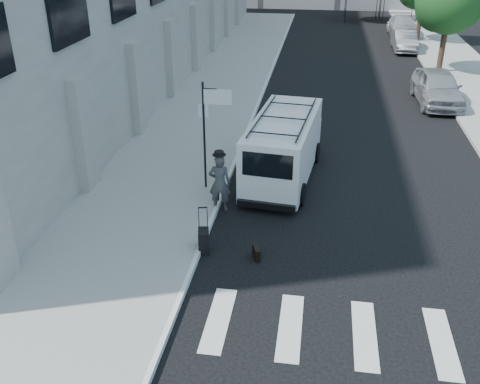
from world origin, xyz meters
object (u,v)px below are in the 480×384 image
(cargo_van, at_px, (284,146))
(parked_car_b, at_px, (404,40))
(briefcase, at_px, (256,253))
(parked_car_c, at_px, (403,26))
(businessman, at_px, (220,183))
(suitcase, at_px, (204,241))
(parked_car_a, at_px, (437,87))

(cargo_van, distance_m, parked_car_b, 22.34)
(briefcase, distance_m, parked_car_c, 32.56)
(businessman, relative_size, parked_car_c, 0.36)
(businessman, bearing_deg, cargo_van, -125.92)
(businessman, bearing_deg, suitcase, 86.55)
(briefcase, distance_m, parked_car_a, 16.13)
(cargo_van, bearing_deg, businessman, -116.44)
(briefcase, xyz_separation_m, cargo_van, (0.29, 5.15, 0.96))
(suitcase, relative_size, cargo_van, 0.21)
(suitcase, xyz_separation_m, cargo_van, (1.72, 5.04, 0.80))
(briefcase, relative_size, parked_car_c, 0.09)
(parked_car_b, bearing_deg, businessman, -108.90)
(briefcase, distance_m, cargo_van, 5.25)
(briefcase, height_order, suitcase, suitcase)
(suitcase, relative_size, parked_car_c, 0.25)
(briefcase, height_order, parked_car_b, parked_car_b)
(parked_car_b, bearing_deg, parked_car_c, 84.68)
(parked_car_a, height_order, parked_car_b, parked_car_a)
(suitcase, bearing_deg, parked_car_a, 47.97)
(suitcase, height_order, cargo_van, cargo_van)
(briefcase, height_order, parked_car_a, parked_car_a)
(briefcase, bearing_deg, parked_car_a, 43.51)
(briefcase, distance_m, suitcase, 1.44)
(businessman, height_order, parked_car_c, businessman)
(suitcase, xyz_separation_m, parked_car_b, (8.22, 26.41, 0.34))
(businessman, bearing_deg, parked_car_b, -112.30)
(parked_car_b, bearing_deg, suitcase, -107.33)
(cargo_van, relative_size, parked_car_b, 1.44)
(briefcase, xyz_separation_m, parked_car_b, (6.79, 26.52, 0.50))
(briefcase, xyz_separation_m, parked_car_a, (6.92, 14.55, 0.65))
(businessman, relative_size, parked_car_a, 0.38)
(businessman, xyz_separation_m, parked_car_a, (8.35, 12.09, -0.10))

